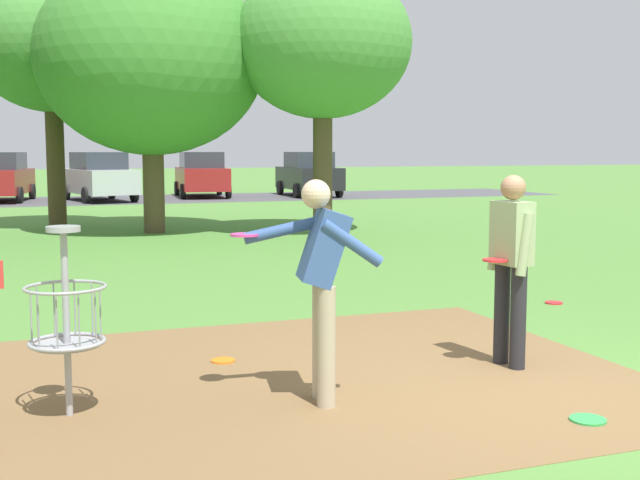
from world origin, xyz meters
TOP-DOWN VIEW (x-y plane):
  - ground_plane at (0.00, 0.00)m, footprint 160.00×160.00m
  - dirt_tee_pad at (-1.87, 1.07)m, footprint 6.10×4.59m
  - disc_golf_basket at (-3.61, 0.77)m, footprint 0.98×0.58m
  - player_foreground_watching at (-1.71, 0.42)m, footprint 1.04×0.65m
  - player_throwing at (0.23, 0.83)m, footprint 0.42×0.48m
  - frisbee_near_basket at (-2.14, 1.85)m, footprint 0.22×0.22m
  - frisbee_by_tee at (-0.08, -0.65)m, footprint 0.26×0.26m
  - frisbee_scattered_a at (2.43, 3.18)m, footprint 0.22×0.22m
  - tree_near_left at (-3.02, 15.57)m, footprint 3.82×3.82m
  - tree_near_right at (-0.94, 13.77)m, footprint 5.22×5.22m
  - tree_mid_center at (2.61, 12.04)m, footprint 3.99×3.99m
  - parking_lot_strip at (0.00, 26.92)m, footprint 36.00×6.00m
  - parked_car_leftmost at (-4.56, 27.37)m, footprint 2.52×4.45m
  - parked_car_center_left at (-1.07, 26.42)m, footprint 2.66×4.49m
  - parked_car_center_right at (3.12, 27.68)m, footprint 2.26×4.34m
  - parked_car_rightmost at (7.48, 26.82)m, footprint 2.12×4.27m

SIDE VIEW (x-z plane):
  - ground_plane at x=0.00m, z-range 0.00..0.00m
  - parking_lot_strip at x=0.00m, z-range 0.00..0.01m
  - dirt_tee_pad at x=-1.87m, z-range 0.00..0.01m
  - frisbee_near_basket at x=-2.14m, z-range 0.00..0.02m
  - frisbee_by_tee at x=-0.08m, z-range 0.00..0.02m
  - frisbee_scattered_a at x=2.43m, z-range 0.00..0.02m
  - disc_golf_basket at x=-3.61m, z-range 0.06..1.45m
  - parked_car_leftmost at x=-4.56m, z-range 0.00..1.84m
  - parked_car_center_left at x=-1.07m, z-range 0.00..1.84m
  - parked_car_center_right at x=3.12m, z-range 0.00..1.84m
  - parked_car_rightmost at x=7.48m, z-range 0.00..1.84m
  - player_throwing at x=0.23m, z-range 0.11..1.82m
  - player_foreground_watching at x=-1.71m, z-range 0.13..1.84m
  - tree_near_right at x=-0.94m, z-range 0.89..7.13m
  - tree_mid_center at x=2.61m, z-range 1.28..7.29m
  - tree_near_left at x=-3.02m, z-range 1.38..7.45m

